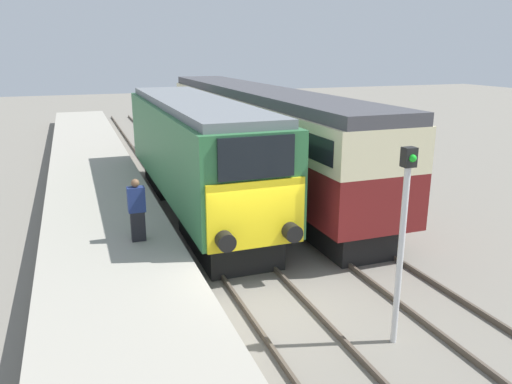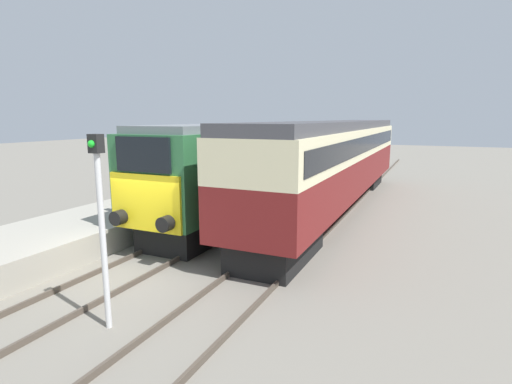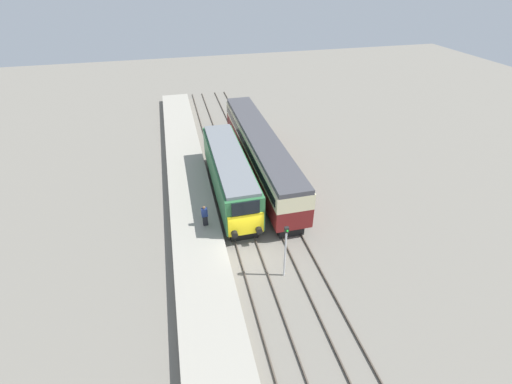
# 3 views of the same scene
# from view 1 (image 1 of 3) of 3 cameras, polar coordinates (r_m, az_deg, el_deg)

# --- Properties ---
(ground_plane) EXTENTS (120.00, 120.00, 0.00)m
(ground_plane) POSITION_cam_1_polar(r_m,az_deg,el_deg) (11.97, 1.45, -12.16)
(ground_plane) COLOR slate
(platform_left) EXTENTS (3.50, 50.00, 0.83)m
(platform_left) POSITION_cam_1_polar(r_m,az_deg,el_deg) (18.57, -17.46, -1.15)
(platform_left) COLOR #9E998C
(platform_left) RESTS_ON ground_plane
(rails_near_track) EXTENTS (1.51, 60.00, 0.14)m
(rails_near_track) POSITION_cam_1_polar(r_m,az_deg,el_deg) (16.30, -5.06, -4.10)
(rails_near_track) COLOR #4C4238
(rails_near_track) RESTS_ON ground_plane
(rails_far_track) EXTENTS (1.50, 60.00, 0.14)m
(rails_far_track) POSITION_cam_1_polar(r_m,az_deg,el_deg) (17.43, 5.79, -2.77)
(rails_far_track) COLOR #4C4238
(rails_far_track) RESTS_ON ground_plane
(locomotive) EXTENTS (2.70, 12.87, 4.03)m
(locomotive) POSITION_cam_1_polar(r_m,az_deg,el_deg) (17.63, -6.99, 4.64)
(locomotive) COLOR black
(locomotive) RESTS_ON ground_plane
(passenger_carriage) EXTENTS (2.75, 19.45, 4.12)m
(passenger_carriage) POSITION_cam_1_polar(r_m,az_deg,el_deg) (21.53, -0.11, 7.57)
(passenger_carriage) COLOR black
(passenger_carriage) RESTS_ON ground_plane
(person_on_platform) EXTENTS (0.44, 0.26, 1.66)m
(person_on_platform) POSITION_cam_1_polar(r_m,az_deg,el_deg) (13.22, -13.44, -2.05)
(person_on_platform) COLOR black
(person_on_platform) RESTS_ON platform_left
(signal_post) EXTENTS (0.24, 0.28, 3.96)m
(signal_post) POSITION_cam_1_polar(r_m,az_deg,el_deg) (9.79, 16.41, -4.36)
(signal_post) COLOR silver
(signal_post) RESTS_ON ground_plane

